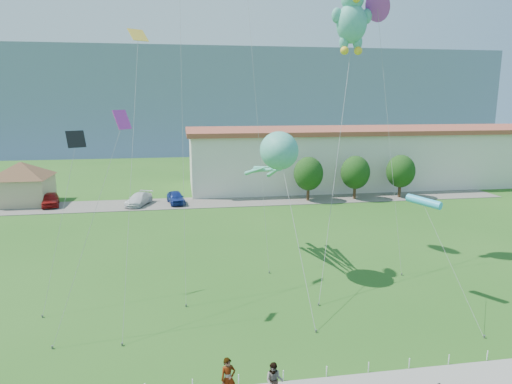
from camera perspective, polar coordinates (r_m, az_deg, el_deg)
ground at (r=23.25m, az=5.25°, el=-20.42°), size 160.00×160.00×0.00m
parking_strip at (r=55.68m, az=-3.75°, el=-1.22°), size 70.00×6.00×0.06m
hill_ridge at (r=139.16m, az=-7.29°, el=11.52°), size 160.00×50.00×25.00m
pavilion at (r=60.82m, az=-27.22°, el=1.48°), size 9.20×9.20×5.00m
warehouse at (r=70.80m, az=16.95°, el=4.41°), size 61.00×15.00×8.20m
rope_fence at (r=22.06m, az=6.16°, el=-21.61°), size 26.05×0.05×0.50m
tree_near at (r=55.89m, az=6.57°, el=2.29°), size 3.60×3.60×5.47m
tree_mid at (r=57.81m, az=12.31°, el=2.41°), size 3.60×3.60×5.47m
tree_far at (r=60.26m, az=17.63°, el=2.49°), size 3.60×3.60×5.47m
pedestrian_left at (r=20.35m, az=-3.50°, el=-22.22°), size 0.73×0.57×1.78m
pedestrian_right at (r=20.36m, az=2.29°, el=-22.52°), size 0.92×0.82×1.58m
parked_car_red at (r=58.29m, az=-24.33°, el=-0.84°), size 2.77×4.84×1.55m
parked_car_white at (r=55.36m, az=-14.43°, el=-0.87°), size 3.41×5.12×1.38m
parked_car_blue at (r=55.16m, az=-9.99°, el=-0.68°), size 2.49×4.55×1.47m
octopus_kite at (r=32.10m, az=2.44°, el=4.16°), size 2.58×14.73×10.18m
teddy_bear_kite at (r=36.95m, az=11.89°, el=20.49°), size 6.52×10.45×20.54m
small_kite_purple at (r=37.36m, az=15.04°, el=20.81°), size 1.80×6.15×19.72m
small_kite_cyan at (r=29.87m, az=20.28°, el=-1.23°), size 1.04×6.84×6.54m
small_kite_pink at (r=25.75m, az=-17.24°, el=5.78°), size 4.30×4.29×11.63m
small_kite_yellow at (r=30.20m, az=-14.76°, el=14.38°), size 1.47×10.15×16.75m
small_kite_black at (r=30.27m, az=-21.95°, el=4.13°), size 2.44×4.60×10.29m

